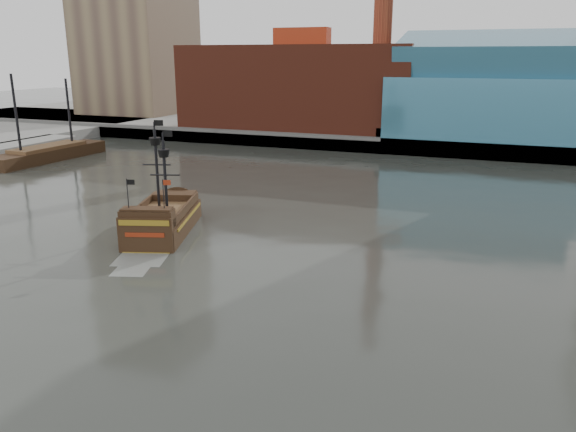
% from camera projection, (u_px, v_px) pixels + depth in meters
% --- Properties ---
extents(ground, '(400.00, 400.00, 0.00)m').
position_uv_depth(ground, '(238.00, 326.00, 32.61)').
color(ground, '#2B2E28').
rests_on(ground, ground).
extents(promenade_far, '(220.00, 60.00, 2.00)m').
position_uv_depth(promenade_far, '(435.00, 128.00, 114.87)').
color(promenade_far, slate).
rests_on(promenade_far, ground).
extents(seawall, '(220.00, 1.00, 2.60)m').
position_uv_depth(seawall, '(412.00, 147.00, 88.32)').
color(seawall, '#4C4C49').
rests_on(seawall, ground).
extents(skyline, '(149.00, 45.00, 62.00)m').
position_uv_depth(skyline, '(470.00, 1.00, 99.93)').
color(skyline, brown).
rests_on(skyline, promenade_far).
extents(pirate_ship, '(8.32, 14.62, 10.50)m').
position_uv_depth(pirate_ship, '(163.00, 223.00, 49.61)').
color(pirate_ship, black).
rests_on(pirate_ship, ground).
extents(docked_vessel, '(5.23, 19.89, 13.42)m').
position_uv_depth(docked_vessel, '(49.00, 155.00, 84.37)').
color(docked_vessel, black).
rests_on(docked_vessel, ground).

